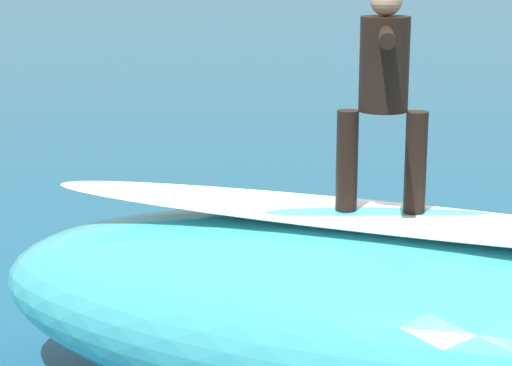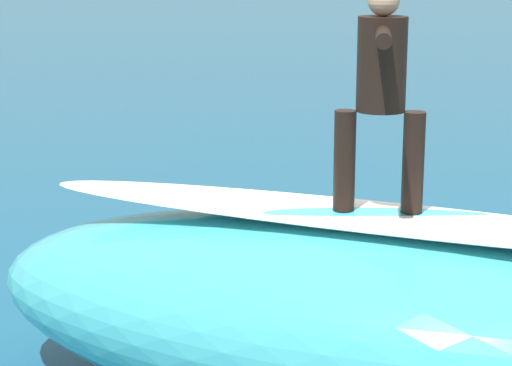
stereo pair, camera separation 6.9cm
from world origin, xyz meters
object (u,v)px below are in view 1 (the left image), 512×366
surfer_riding (384,81)px  surfer_paddling (187,215)px  surfboard_riding (379,216)px  surfboard_paddling (185,230)px

surfer_riding → surfer_paddling: 5.81m
surfboard_riding → surfer_riding: (0.00, 0.00, 0.98)m
surfer_riding → surfboard_paddling: 5.78m
surfboard_riding → surfer_paddling: size_ratio=1.32×
surfboard_riding → surfer_paddling: bearing=-64.3°
surfboard_paddling → surfer_paddling: (0.02, -0.12, 0.16)m
surfboard_paddling → surfer_paddling: size_ratio=1.40×
surfboard_riding → surfer_paddling: (3.04, -4.34, -1.40)m
surfboard_riding → surfer_riding: surfer_riding is taller
surfer_riding → surfer_paddling: (3.04, -4.34, -2.38)m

